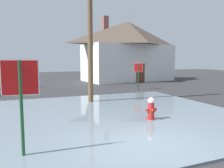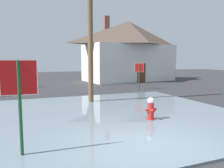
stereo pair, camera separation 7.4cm
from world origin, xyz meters
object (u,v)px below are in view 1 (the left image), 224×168
stop_sign_near (21,88)px  utility_pole (90,13)px  fire_hydrant (151,109)px  house (128,50)px  stop_sign_far (138,71)px

stop_sign_near → utility_pole: bearing=60.3°
stop_sign_near → fire_hydrant: stop_sign_near is taller
utility_pole → stop_sign_near: bearing=-119.7°
stop_sign_near → house: house is taller
utility_pole → house: (7.66, 11.24, -1.34)m
fire_hydrant → utility_pole: (-1.13, 4.39, 4.35)m
fire_hydrant → house: size_ratio=0.08×
fire_hydrant → stop_sign_far: size_ratio=0.44×
stop_sign_near → house: 20.61m
fire_hydrant → house: (6.53, 15.63, 3.01)m
house → stop_sign_near: bearing=-122.7°
fire_hydrant → utility_pole: 6.28m
fire_hydrant → house: 17.21m
stop_sign_near → stop_sign_far: 13.00m
stop_sign_near → stop_sign_far: bearing=49.3°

